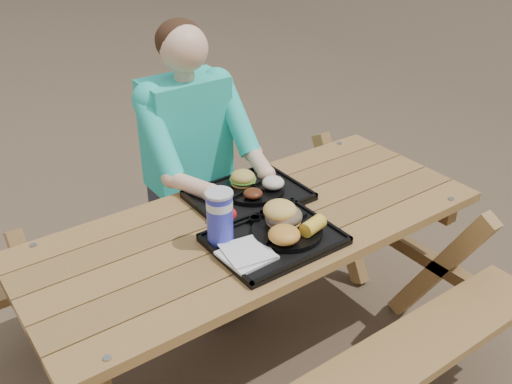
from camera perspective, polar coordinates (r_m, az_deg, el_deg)
ground at (r=2.68m, az=0.00°, el=-16.55°), size 60.00×60.00×0.00m
picnic_table at (r=2.43m, az=0.00°, el=-10.42°), size 1.80×1.49×0.75m
tray_near at (r=2.08m, az=1.84°, el=-4.83°), size 0.45×0.35×0.02m
tray_far at (r=2.35m, az=-0.73°, el=-0.46°), size 0.45×0.35×0.02m
plate_near at (r=2.09m, az=3.13°, el=-3.94°), size 0.26×0.26×0.02m
plate_far at (r=2.36m, az=-0.28°, el=0.27°), size 0.26×0.26×0.02m
napkin_stack at (r=1.97m, az=-0.96°, el=-6.25°), size 0.17×0.17×0.02m
soda_cup at (r=2.01m, az=-3.64°, el=-2.61°), size 0.09×0.09×0.19m
condiment_bbq at (r=2.15m, az=-0.10°, el=-2.81°), size 0.04×0.04×0.03m
condiment_mustard at (r=2.17m, az=0.91°, el=-2.34°), size 0.05×0.05×0.03m
sandwich at (r=2.09m, az=2.80°, el=-1.47°), size 0.13×0.13×0.14m
mac_cheese at (r=2.01m, az=2.84°, el=-4.29°), size 0.11×0.11×0.06m
corn_cob at (r=2.06m, az=5.73°, el=-3.37°), size 0.11×0.11×0.06m
cutlery_far at (r=2.26m, az=-4.37°, el=-1.39°), size 0.06×0.15×0.01m
burger at (r=2.36m, az=-1.33°, el=1.81°), size 0.10×0.10×0.09m
baked_beans at (r=2.27m, az=-0.31°, el=-0.15°), size 0.08×0.08×0.04m
potato_salad at (r=2.34m, az=1.73°, el=0.94°), size 0.09×0.09×0.05m
diner at (r=2.76m, az=-6.53°, el=1.46°), size 0.48×0.84×1.28m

